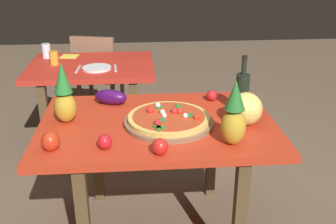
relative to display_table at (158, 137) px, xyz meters
name	(u,v)px	position (x,y,z in m)	size (l,w,h in m)	color
display_table	(158,137)	(0.00, 0.00, 0.00)	(1.27, 0.86, 0.74)	brown
background_table	(92,78)	(-0.46, 1.14, -0.02)	(0.98, 0.76, 0.74)	brown
dining_chair	(98,73)	(-0.47, 1.74, -0.17)	(0.48, 0.48, 0.85)	#826043
pizza_board	(169,122)	(0.06, -0.04, 0.10)	(0.47, 0.47, 0.03)	#826043
pizza	(169,118)	(0.06, -0.04, 0.13)	(0.44, 0.44, 0.06)	#E1B957
wine_bottle	(242,92)	(0.48, 0.10, 0.21)	(0.08, 0.08, 0.33)	black
pineapple_left	(234,116)	(0.34, -0.28, 0.23)	(0.12, 0.12, 0.32)	gold
pineapple_right	(64,96)	(-0.49, 0.04, 0.24)	(0.12, 0.12, 0.33)	gold
melon	(246,109)	(0.46, -0.07, 0.18)	(0.18, 0.18, 0.18)	#DED163
bell_pepper	(51,141)	(-0.51, -0.27, 0.13)	(0.09, 0.09, 0.10)	red
eggplant	(111,97)	(-0.26, 0.28, 0.13)	(0.20, 0.09, 0.09)	#3C0D4C
tomato_near_board	(105,142)	(-0.26, -0.28, 0.12)	(0.07, 0.07, 0.07)	red
tomato_by_bottle	(160,147)	(-0.01, -0.36, 0.13)	(0.08, 0.08, 0.08)	red
tomato_beside_pepper	(212,95)	(0.35, 0.29, 0.12)	(0.07, 0.07, 0.07)	red
drinking_glass_juice	(54,58)	(-0.75, 1.16, 0.14)	(0.07, 0.07, 0.11)	orange
drinking_glass_water	(46,51)	(-0.85, 1.37, 0.15)	(0.07, 0.07, 0.12)	silver
dinner_plate	(97,68)	(-0.41, 1.01, 0.10)	(0.22, 0.22, 0.02)	white
fork_utensil	(78,69)	(-0.55, 1.01, 0.09)	(0.02, 0.18, 0.01)	silver
knife_utensil	(115,68)	(-0.27, 1.01, 0.09)	(0.02, 0.18, 0.01)	silver
napkin_folded	(69,56)	(-0.66, 1.39, 0.09)	(0.14, 0.12, 0.01)	yellow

